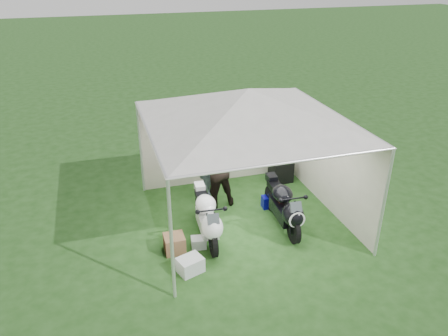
{
  "coord_description": "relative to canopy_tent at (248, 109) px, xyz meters",
  "views": [
    {
      "loc": [
        -2.88,
        -7.84,
        5.32
      ],
      "look_at": [
        -0.4,
        0.35,
        1.16
      ],
      "focal_mm": 35.0,
      "sensor_mm": 36.0,
      "label": 1
    }
  ],
  "objects": [
    {
      "name": "motorcycle_white",
      "position": [
        -1.01,
        -0.53,
        -2.05
      ],
      "size": [
        0.5,
        1.92,
        0.94
      ],
      "rotation": [
        0.0,
        0.0,
        -0.06
      ],
      "color": "black",
      "rests_on": "ground"
    },
    {
      "name": "crate_1",
      "position": [
        -1.75,
        -0.75,
        -2.4
      ],
      "size": [
        0.4,
        0.4,
        0.36
      ],
      "primitive_type": "cube",
      "rotation": [
        0.0,
        0.0,
        -0.01
      ],
      "color": "brown",
      "rests_on": "ground"
    },
    {
      "name": "person_blue_jacket",
      "position": [
        -0.58,
        1.31,
        -1.59
      ],
      "size": [
        0.53,
        0.76,
        1.98
      ],
      "primitive_type": "imported",
      "rotation": [
        0.0,
        0.0,
        -1.49
      ],
      "color": "slate",
      "rests_on": "ground"
    },
    {
      "name": "equipment_box",
      "position": [
        1.5,
        1.45,
        -2.3
      ],
      "size": [
        0.56,
        0.46,
        0.55
      ],
      "primitive_type": "cube",
      "rotation": [
        0.0,
        0.0,
        0.04
      ],
      "color": "black",
      "rests_on": "ground"
    },
    {
      "name": "canopy_tent",
      "position": [
        0.0,
        0.0,
        0.0
      ],
      "size": [
        5.66,
        5.66,
        3.0
      ],
      "color": "silver",
      "rests_on": "ground"
    },
    {
      "name": "person_dark_jacket",
      "position": [
        -0.46,
        0.79,
        -1.63
      ],
      "size": [
        0.96,
        0.77,
        1.88
      ],
      "primitive_type": "imported",
      "rotation": [
        0.0,
        0.0,
        3.21
      ],
      "color": "black",
      "rests_on": "ground"
    },
    {
      "name": "crate_0",
      "position": [
        -1.59,
        -1.46,
        -2.43
      ],
      "size": [
        0.54,
        0.48,
        0.3
      ],
      "primitive_type": "cube",
      "rotation": [
        0.0,
        0.0,
        0.33
      ],
      "color": "silver",
      "rests_on": "ground"
    },
    {
      "name": "paddock_stand",
      "position": [
        0.72,
        0.29,
        -2.43
      ],
      "size": [
        0.39,
        0.25,
        0.28
      ],
      "primitive_type": "cube",
      "rotation": [
        0.0,
        0.0,
        -0.05
      ],
      "color": "#0F0ED0",
      "rests_on": "ground"
    },
    {
      "name": "motorcycle_black",
      "position": [
        0.68,
        -0.58,
        -2.05
      ],
      "size": [
        0.49,
        1.92,
        0.95
      ],
      "rotation": [
        0.0,
        0.0,
        -0.05
      ],
      "color": "black",
      "rests_on": "ground"
    },
    {
      "name": "crate_2",
      "position": [
        -1.26,
        -0.76,
        -2.47
      ],
      "size": [
        0.33,
        0.29,
        0.22
      ],
      "primitive_type": "cube",
      "rotation": [
        0.0,
        0.0,
        -0.14
      ],
      "color": "silver",
      "rests_on": "ground"
    },
    {
      "name": "ground",
      "position": [
        0.0,
        -0.03,
        -2.58
      ],
      "size": [
        80.0,
        80.0,
        0.0
      ],
      "primitive_type": "plane",
      "color": "#1C4314",
      "rests_on": "ground"
    }
  ]
}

